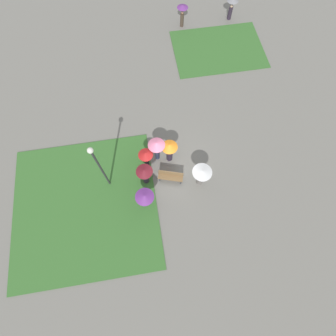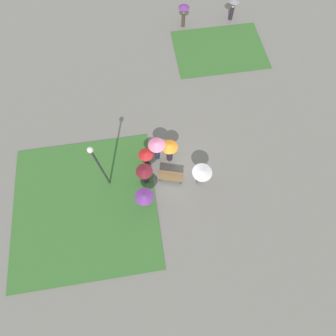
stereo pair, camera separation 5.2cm
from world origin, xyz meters
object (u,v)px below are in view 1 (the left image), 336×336
crowd_person_red (146,157)px  lone_walker_far_path (232,5)px  lamp_post (98,164)px  crowd_person_purple (145,198)px  park_bench (171,176)px  crowd_person_maroon (145,174)px  lone_walker_mid_plaza (182,12)px  crowd_person_pink (157,146)px  crowd_person_white (202,174)px  crowd_person_orange (170,149)px

crowd_person_red → lone_walker_far_path: bearing=40.0°
lamp_post → crowd_person_purple: size_ratio=2.77×
park_bench → lone_walker_far_path: size_ratio=0.90×
park_bench → lamp_post: 4.70m
crowd_person_purple → crowd_person_maroon: size_ratio=0.93×
lone_walker_mid_plaza → lone_walker_far_path: bearing=-1.7°
park_bench → crowd_person_pink: crowd_person_pink is taller
lone_walker_mid_plaza → park_bench: bearing=-108.0°
lone_walker_far_path → lamp_post: bearing=-172.6°
crowd_person_maroon → lone_walker_mid_plaza: 14.50m
lone_walker_far_path → crowd_person_purple: bearing=-163.8°
park_bench → crowd_person_white: size_ratio=0.86×
park_bench → crowd_person_white: 2.06m
lamp_post → crowd_person_red: size_ratio=2.58×
crowd_person_white → crowd_person_maroon: bearing=-49.3°
crowd_person_orange → crowd_person_pink: (-0.78, 0.19, 0.27)m
lamp_post → lone_walker_far_path: bearing=50.2°
crowd_person_orange → crowd_person_maroon: crowd_person_orange is taller
crowd_person_red → crowd_person_pink: 0.91m
lone_walker_mid_plaza → crowd_person_maroon: bearing=-114.1°
crowd_person_red → lone_walker_mid_plaza: crowd_person_red is taller
crowd_person_purple → crowd_person_red: bearing=-77.5°
crowd_person_purple → lone_walker_far_path: lone_walker_far_path is taller
crowd_person_red → crowd_person_purple: crowd_person_red is taller
crowd_person_orange → crowd_person_maroon: 2.21m
crowd_person_purple → crowd_person_orange: bearing=-102.4°
crowd_person_red → crowd_person_white: (3.14, -1.69, -0.01)m
crowd_person_pink → lone_walker_far_path: crowd_person_pink is taller
crowd_person_pink → lone_walker_mid_plaza: 12.71m
park_bench → crowd_person_purple: bearing=-123.7°
crowd_person_maroon → lamp_post: bearing=51.0°
lamp_post → crowd_person_maroon: size_ratio=2.58×
park_bench → lone_walker_mid_plaza: (3.25, 13.76, 0.84)m
crowd_person_red → crowd_person_white: bearing=-43.7°
crowd_person_white → crowd_person_purple: size_ratio=1.09×
crowd_person_purple → crowd_person_pink: crowd_person_pink is taller
crowd_person_orange → crowd_person_maroon: (-1.73, -1.37, -0.00)m
crowd_person_pink → lone_walker_far_path: 14.76m
crowd_person_pink → crowd_person_red: bearing=-150.6°
crowd_person_purple → crowd_person_orange: crowd_person_orange is taller
crowd_person_orange → crowd_person_pink: 0.84m
crowd_person_maroon → crowd_person_red: bearing=-44.8°
crowd_person_white → crowd_person_maroon: 3.40m
crowd_person_white → lone_walker_far_path: 15.58m
lamp_post → crowd_person_orange: (4.07, 1.15, -1.75)m
crowd_person_white → crowd_person_orange: 2.56m
lamp_post → crowd_person_pink: size_ratio=2.38×
park_bench → crowd_person_red: size_ratio=0.87×
crowd_person_purple → crowd_person_maroon: bearing=-75.6°
park_bench → lone_walker_far_path: bearing=79.2°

